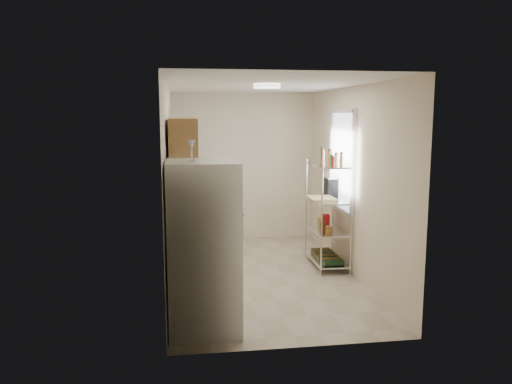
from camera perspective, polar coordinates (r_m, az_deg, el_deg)
room at (r=6.74m, az=0.80°, el=1.03°), size 2.52×4.42×2.62m
counter_run at (r=7.25m, az=-6.99°, el=-5.30°), size 0.63×3.51×0.90m
upper_cabinets at (r=6.71m, az=-8.30°, el=5.27°), size 0.33×2.20×0.72m
range_hood at (r=7.54m, az=-7.82°, el=2.45°), size 0.50×0.60×0.12m
window at (r=7.34m, az=9.87°, el=3.49°), size 0.06×1.00×1.46m
bakers_rack at (r=7.28m, az=8.26°, el=-0.02°), size 0.45×0.90×1.73m
ceiling_dome at (r=6.40m, az=1.25°, el=12.01°), size 0.34×0.34×0.05m
refrigerator at (r=5.15m, az=-5.98°, el=-6.23°), size 0.72×0.72×1.76m
wine_glass_a at (r=4.97m, az=-7.42°, el=4.73°), size 0.08×0.08×0.21m
wine_glass_b at (r=5.09m, az=-7.33°, el=4.79°), size 0.07×0.07×0.21m
rice_cooker at (r=7.11m, az=-7.33°, el=-0.96°), size 0.29×0.29×0.23m
frying_pan_large at (r=7.74m, az=-7.62°, el=-0.88°), size 0.31×0.31×0.04m
frying_pan_small at (r=7.65m, az=-7.24°, el=-1.00°), size 0.23×0.23×0.04m
cutting_board at (r=7.21m, az=7.53°, el=-0.74°), size 0.35×0.46×0.03m
espresso_machine at (r=7.61m, az=8.54°, el=0.66°), size 0.17×0.24×0.28m
storage_bag at (r=7.61m, az=7.98°, el=-3.19°), size 0.13×0.16×0.17m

